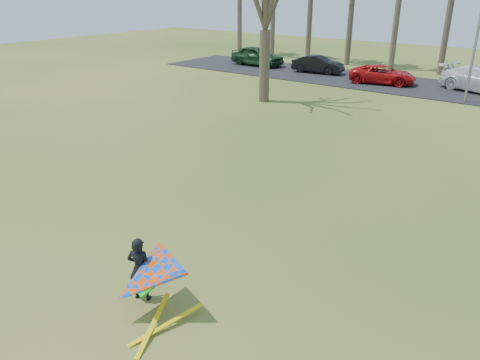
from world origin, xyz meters
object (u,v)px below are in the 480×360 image
Objects in this scene: car_1 at (318,64)px; kite_flyer at (145,278)px; car_2 at (382,74)px; car_0 at (257,56)px.

car_1 is 1.71× the size of kite_flyer.
kite_flyer is (5.47, -27.53, 0.14)m from car_2.
car_1 is at bearing 111.44° from kite_flyer.
car_2 is at bearing -106.93° from car_1.
car_2 is at bearing 101.24° from kite_flyer.
car_0 is 1.18× the size of car_1.
car_1 reaches higher than car_2.
kite_flyer is at bearing 179.64° from car_2.
kite_flyer is at bearing -147.42° from car_0.
car_0 is 2.02× the size of kite_flyer.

